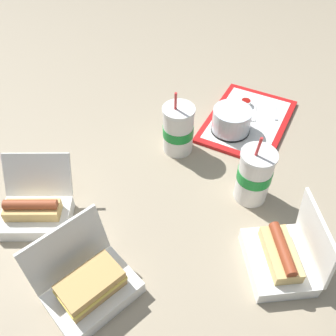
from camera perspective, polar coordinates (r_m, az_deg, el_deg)
The scene contains 11 objects.
ground_plane at distance 1.11m, azimuth -0.52°, elevation -2.85°, with size 3.20×3.20×0.00m, color gray.
food_tray at distance 1.35m, azimuth 12.01°, elevation 7.04°, with size 0.42×0.34×0.01m.
cake_container at distance 1.27m, azimuth 9.63°, elevation 7.09°, with size 0.13×0.13×0.08m.
ketchup_cup at distance 1.40m, azimuth 11.75°, elevation 9.69°, with size 0.04×0.04×0.02m.
napkin_stack at distance 1.38m, azimuth 11.14°, elevation 8.51°, with size 0.10×0.10×0.00m, color white.
plastic_fork at distance 1.41m, azimuth 15.93°, elevation 8.46°, with size 0.11×0.01×0.01m, color white.
clamshell_hotdog_center at distance 0.97m, azimuth 17.07°, elevation -12.78°, with size 0.22×0.21×0.19m.
clamshell_sandwich_left at distance 0.91m, azimuth -11.85°, elevation -17.22°, with size 0.26×0.26×0.17m.
clamshell_hotdog_right at distance 1.07m, azimuth -19.56°, elevation -6.10°, with size 0.23×0.22×0.15m.
soda_cup_corner at distance 1.17m, azimuth 1.51°, elevation 5.90°, with size 0.10×0.10×0.22m.
soda_cup_back at distance 1.05m, azimuth 13.02°, elevation -1.11°, with size 0.10×0.10×0.23m.
Camera 1 is at (0.70, 0.19, 0.84)m, focal length 40.00 mm.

